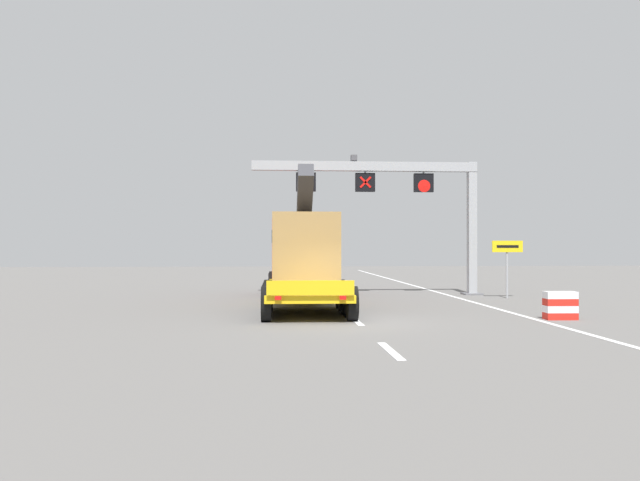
{
  "coord_description": "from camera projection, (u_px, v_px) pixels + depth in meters",
  "views": [
    {
      "loc": [
        -2.34,
        -21.23,
        2.39
      ],
      "look_at": [
        -0.15,
        7.95,
        2.59
      ],
      "focal_mm": 38.34,
      "sensor_mm": 36.0,
      "label": 1
    }
  ],
  "objects": [
    {
      "name": "edge_line_right",
      "position": [
        442.0,
        293.0,
        33.76
      ],
      "size": [
        0.2,
        63.0,
        0.01
      ],
      "primitive_type": "cube",
      "color": "silver",
      "rests_on": "ground"
    },
    {
      "name": "lane_markings",
      "position": [
        320.0,
        289.0,
        36.81
      ],
      "size": [
        0.2,
        45.59,
        0.01
      ],
      "color": "silver",
      "rests_on": "ground"
    },
    {
      "name": "ground",
      "position": [
        344.0,
        322.0,
        21.33
      ],
      "size": [
        112.0,
        112.0,
        0.0
      ],
      "primitive_type": "plane",
      "color": "slate"
    },
    {
      "name": "heavy_haul_truck_yellow",
      "position": [
        302.0,
        255.0,
        28.78
      ],
      "size": [
        3.19,
        14.1,
        5.3
      ],
      "color": "yellow",
      "rests_on": "ground"
    },
    {
      "name": "crash_barrier_striped",
      "position": [
        560.0,
        306.0,
        21.92
      ],
      "size": [
        1.01,
        0.53,
        0.9
      ],
      "color": "red",
      "rests_on": "ground"
    },
    {
      "name": "overhead_lane_gantry",
      "position": [
        395.0,
        188.0,
        32.73
      ],
      "size": [
        11.07,
        0.9,
        6.7
      ],
      "color": "#9EA0A5",
      "rests_on": "ground"
    },
    {
      "name": "exit_sign_yellow",
      "position": [
        507.0,
        255.0,
        30.77
      ],
      "size": [
        1.41,
        0.15,
        2.59
      ],
      "color": "#9EA0A5",
      "rests_on": "ground"
    }
  ]
}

